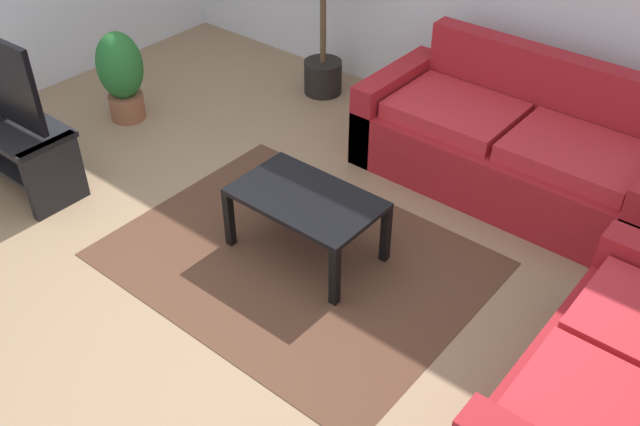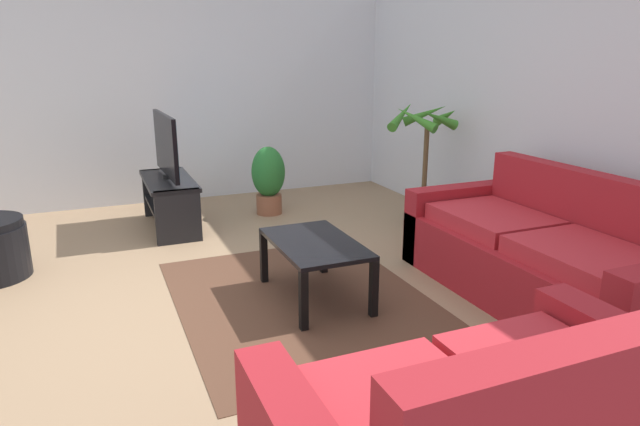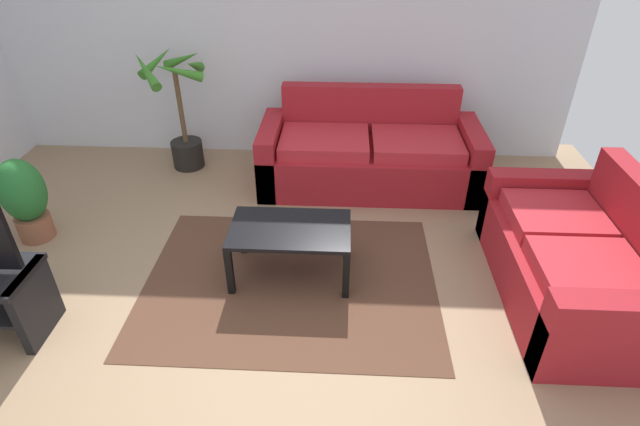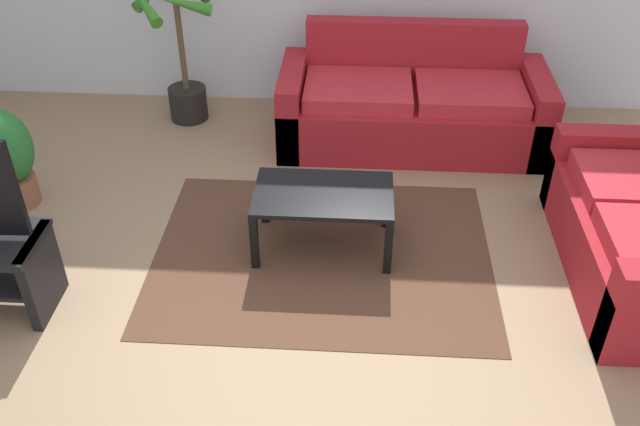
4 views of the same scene
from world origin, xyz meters
name	(u,v)px [view 3 (image 3 of 4)]	position (x,y,z in m)	size (l,w,h in m)	color
ground_plane	(242,354)	(0.00, 0.00, 0.00)	(6.60, 6.60, 0.00)	#937556
wall_back	(285,27)	(0.00, 3.00, 1.35)	(6.00, 0.06, 2.70)	silver
couch_main	(369,156)	(0.88, 2.28, 0.30)	(2.12, 0.90, 0.90)	maroon
couch_loveseat	(576,263)	(2.28, 0.68, 0.30)	(0.90, 1.63, 0.90)	maroon
coffee_table	(290,234)	(0.24, 0.82, 0.37)	(0.89, 0.55, 0.43)	black
area_rug	(291,281)	(0.24, 0.72, 0.00)	(2.20, 1.70, 0.01)	#513323
potted_palm	(180,118)	(-1.05, 2.54, 0.55)	(0.75, 0.74, 1.24)	black
potted_plant_small	(24,197)	(-1.98, 1.19, 0.40)	(0.36, 0.36, 0.74)	brown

